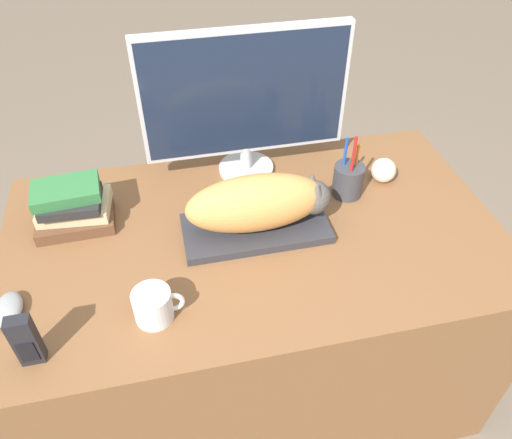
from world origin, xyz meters
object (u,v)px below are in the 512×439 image
Objects in this scene: coffee_mug at (154,305)px; baseball at (384,170)px; phone at (26,341)px; pen_cup at (348,180)px; monitor at (245,98)px; keyboard at (256,228)px; book_stack at (73,207)px; cat at (261,202)px; computer_mouse at (8,309)px.

baseball is at bearing 27.53° from coffee_mug.
pen_cup is at bearing 24.84° from phone.
phone is at bearing -135.50° from monitor.
keyboard is at bearing 27.74° from phone.
book_stack is (-0.92, 0.00, 0.02)m from baseball.
baseball is (0.13, 0.04, -0.01)m from pen_cup.
coffee_mug is (-0.32, -0.52, -0.21)m from monitor.
baseball is at bearing 16.54° from pen_cup.
pen_cup is 2.81× the size of baseball.
phone is (-0.86, -0.40, 0.02)m from pen_cup.
cat is at bearing -93.23° from monitor.
monitor is at bearing 58.16° from coffee_mug.
keyboard is 0.66× the size of monitor.
coffee_mug is at bearing -121.84° from monitor.
monitor is 7.92× the size of baseball.
coffee_mug is 0.43m from book_stack.
book_stack reaches higher than keyboard.
pen_cup is at bearing 15.48° from computer_mouse.
pen_cup is 0.95m from phone.
computer_mouse is (-0.64, -0.15, -0.09)m from cat.
phone is at bearing -155.16° from pen_cup.
keyboard is 1.89× the size of book_stack.
monitor is (0.02, 0.29, 0.15)m from cat.
cat is at bearing -0.00° from keyboard.
computer_mouse is 0.17m from phone.
phone is (-0.99, -0.44, 0.03)m from baseball.
cat is 0.39m from coffee_mug.
baseball is at bearing -19.12° from monitor.
book_stack reaches higher than baseball.
computer_mouse is at bearing -166.37° from keyboard.
coffee_mug reaches higher than keyboard.
computer_mouse is 0.50× the size of pen_cup.
pen_cup reaches higher than baseball.
phone is (-0.27, -0.06, 0.03)m from coffee_mug.
coffee_mug is (0.34, -0.08, 0.02)m from computer_mouse.
monitor reaches higher than coffee_mug.
cat is 0.65× the size of monitor.
monitor reaches higher than pen_cup.
monitor is at bearing 160.88° from baseball.
phone reaches higher than keyboard.
monitor is at bearing 44.50° from phone.
keyboard is 3.70× the size of computer_mouse.
cat is 3.31× the size of coffee_mug.
phone reaches higher than computer_mouse.
keyboard is at bearing 38.82° from coffee_mug.
cat is at bearing -16.18° from book_stack.
keyboard is 0.37m from coffee_mug.
computer_mouse is at bearing -164.38° from baseball.
pen_cup reaches higher than keyboard.
pen_cup is at bearing 29.73° from coffee_mug.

